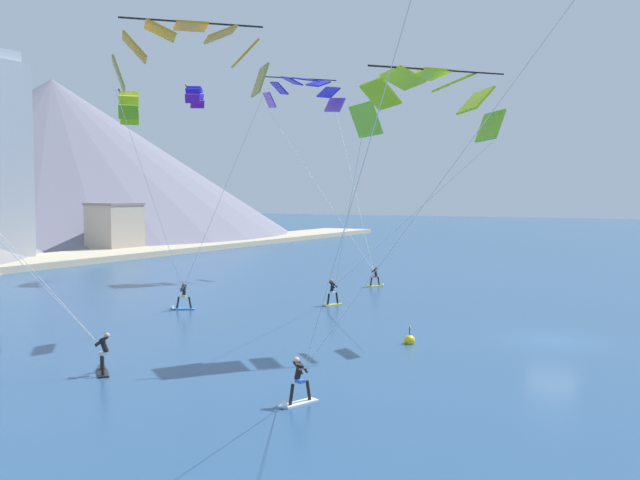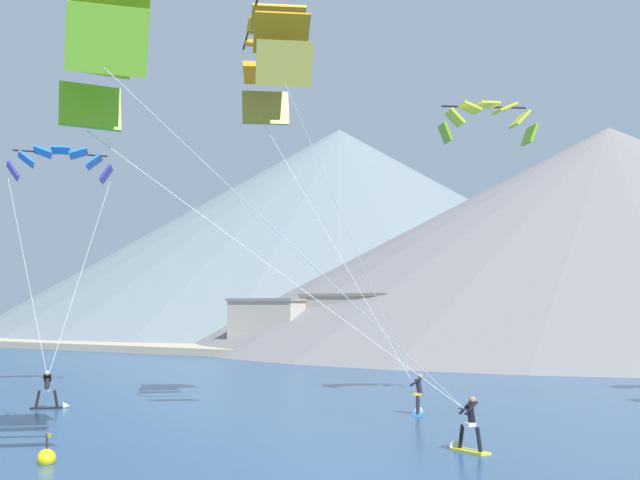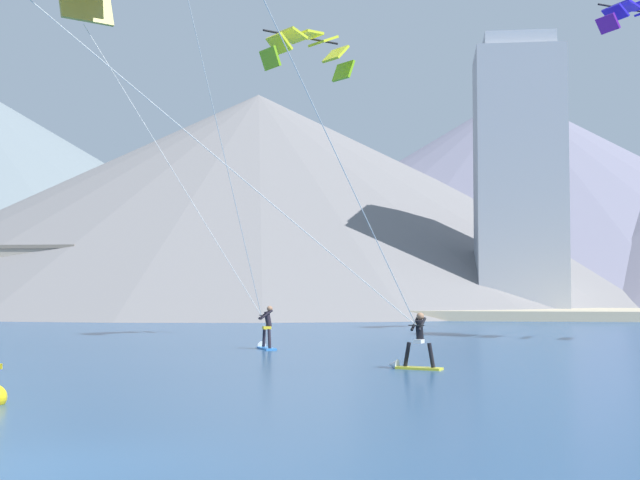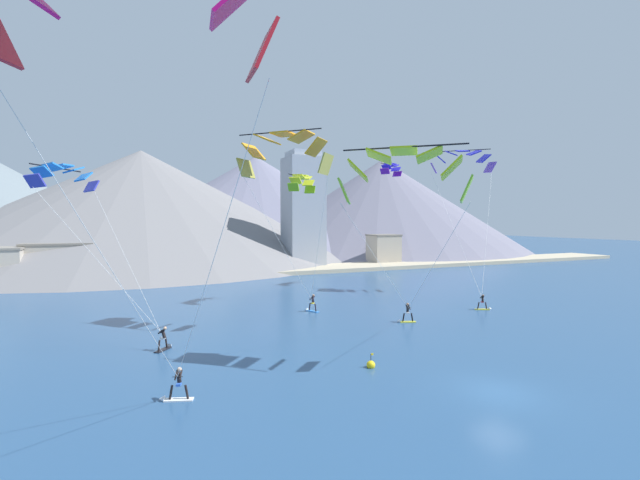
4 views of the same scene
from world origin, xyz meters
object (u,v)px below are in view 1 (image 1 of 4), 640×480
(kitesurfer_far_left, at_px, (295,391))
(race_marker_buoy, at_px, (409,340))
(kitesurfer_near_lead, at_px, (181,301))
(kitesurfer_mid_center, at_px, (377,280))
(parafoil_kite_distant_low_drift, at_px, (129,104))
(parafoil_kite_mid_center, at_px, (304,90))
(kitesurfer_near_trail, at_px, (330,297))
(parafoil_kite_distant_high_outer, at_px, (195,94))
(parafoil_kite_near_trail, at_px, (429,97))
(kitesurfer_far_right, at_px, (103,360))
(parafoil_kite_near_lead, at_px, (191,50))

(kitesurfer_far_left, xyz_separation_m, race_marker_buoy, (11.76, 0.24, -0.36))
(kitesurfer_near_lead, height_order, kitesurfer_far_left, kitesurfer_near_lead)
(kitesurfer_mid_center, distance_m, parafoil_kite_distant_low_drift, 23.68)
(kitesurfer_far_left, distance_m, parafoil_kite_mid_center, 45.95)
(kitesurfer_near_trail, xyz_separation_m, parafoil_kite_distant_high_outer, (11.63, 20.50, 16.32))
(parafoil_kite_near_trail, bearing_deg, kitesurfer_near_trail, 53.96)
(parafoil_kite_near_trail, relative_size, parafoil_kite_distant_high_outer, 2.66)
(parafoil_kite_near_trail, bearing_deg, race_marker_buoy, 177.53)
(kitesurfer_far_left, bearing_deg, kitesurfer_near_lead, 49.55)
(race_marker_buoy, bearing_deg, parafoil_kite_mid_center, 38.86)
(kitesurfer_near_trail, relative_size, kitesurfer_far_right, 1.02)
(parafoil_kite_near_trail, bearing_deg, kitesurfer_far_left, -179.40)
(kitesurfer_far_right, relative_size, parafoil_kite_near_trail, 0.14)
(parafoil_kite_distant_high_outer, bearing_deg, parafoil_kite_distant_low_drift, -155.81)
(kitesurfer_mid_center, relative_size, race_marker_buoy, 1.71)
(race_marker_buoy, bearing_deg, kitesurfer_far_left, -178.81)
(kitesurfer_near_lead, relative_size, parafoil_kite_mid_center, 0.11)
(kitesurfer_mid_center, bearing_deg, parafoil_kite_mid_center, 60.00)
(kitesurfer_mid_center, xyz_separation_m, parafoil_kite_near_trail, (-17.48, -10.60, 12.04))
(kitesurfer_far_right, height_order, parafoil_kite_distant_low_drift, parafoil_kite_distant_low_drift)
(parafoil_kite_near_lead, bearing_deg, race_marker_buoy, -83.35)
(kitesurfer_near_lead, height_order, kitesurfer_mid_center, kitesurfer_near_lead)
(kitesurfer_near_lead, height_order, kitesurfer_near_trail, kitesurfer_near_trail)
(parafoil_kite_mid_center, bearing_deg, race_marker_buoy, -141.14)
(parafoil_kite_mid_center, bearing_deg, parafoil_kite_distant_low_drift, 175.83)
(parafoil_kite_distant_high_outer, bearing_deg, race_marker_buoy, -124.85)
(kitesurfer_near_lead, height_order, parafoil_kite_distant_low_drift, parafoil_kite_distant_low_drift)
(kitesurfer_mid_center, relative_size, kitesurfer_far_right, 0.97)
(parafoil_kite_distant_high_outer, bearing_deg, parafoil_kite_near_lead, -142.06)
(kitesurfer_far_left, xyz_separation_m, parafoil_kite_near_trail, (14.04, 0.15, 12.02))
(parafoil_kite_near_trail, bearing_deg, parafoil_kite_distant_high_outer, 58.31)
(kitesurfer_near_lead, relative_size, parafoil_kite_near_lead, 0.12)
(kitesurfer_far_left, distance_m, kitesurfer_far_right, 9.43)
(parafoil_kite_near_lead, bearing_deg, parafoil_kite_distant_low_drift, 60.90)
(parafoil_kite_distant_low_drift, bearing_deg, kitesurfer_far_right, -140.18)
(parafoil_kite_near_lead, xyz_separation_m, parafoil_kite_distant_high_outer, (22.13, 17.25, 1.42))
(parafoil_kite_near_trail, bearing_deg, kitesurfer_far_right, 146.31)
(parafoil_kite_distant_high_outer, height_order, race_marker_buoy, parafoil_kite_distant_high_outer)
(parafoil_kite_near_trail, distance_m, parafoil_kite_distant_low_drift, 22.39)
(kitesurfer_far_right, bearing_deg, kitesurfer_near_trail, 0.07)
(parafoil_kite_near_trail, xyz_separation_m, parafoil_kite_distant_high_outer, (18.40, 29.81, 4.36))
(kitesurfer_far_right, bearing_deg, kitesurfer_mid_center, 2.40)
(kitesurfer_far_left, bearing_deg, kitesurfer_near_trail, 24.43)
(kitesurfer_mid_center, distance_m, kitesurfer_far_right, 31.42)
(kitesurfer_far_right, height_order, race_marker_buoy, kitesurfer_far_right)
(race_marker_buoy, bearing_deg, parafoil_kite_distant_high_outer, 55.15)
(kitesurfer_far_right, bearing_deg, parafoil_kite_distant_high_outer, 32.41)
(parafoil_kite_near_lead, bearing_deg, kitesurfer_far_left, -129.07)
(parafoil_kite_mid_center, distance_m, race_marker_buoy, 37.06)
(kitesurfer_mid_center, bearing_deg, parafoil_kite_near_trail, -148.77)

